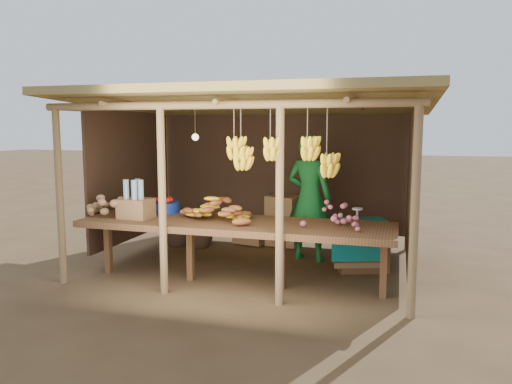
# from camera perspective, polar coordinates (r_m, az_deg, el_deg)

# --- Properties ---
(ground) EXTENTS (60.00, 60.00, 0.00)m
(ground) POSITION_cam_1_polar(r_m,az_deg,el_deg) (7.24, -0.00, -8.27)
(ground) COLOR brown
(ground) RESTS_ON ground
(stall_structure) EXTENTS (4.70, 3.50, 2.43)m
(stall_structure) POSITION_cam_1_polar(r_m,az_deg,el_deg) (7.00, 0.61, 7.11)
(stall_structure) COLOR #93734B
(stall_structure) RESTS_ON ground
(counter) EXTENTS (3.90, 1.05, 0.80)m
(counter) POSITION_cam_1_polar(r_m,az_deg,el_deg) (6.19, -2.45, -3.95)
(counter) COLOR brown
(counter) RESTS_ON ground
(potato_heap) EXTENTS (1.10, 0.85, 0.37)m
(potato_heap) POSITION_cam_1_polar(r_m,az_deg,el_deg) (6.78, -16.09, -1.14)
(potato_heap) COLOR #A67F55
(potato_heap) RESTS_ON counter
(sweet_potato_heap) EXTENTS (1.08, 0.73, 0.36)m
(sweet_potato_heap) POSITION_cam_1_polar(r_m,az_deg,el_deg) (6.25, -4.38, -1.61)
(sweet_potato_heap) COLOR #9F5529
(sweet_potato_heap) RESTS_ON counter
(onion_heap) EXTENTS (0.72, 0.44, 0.35)m
(onion_heap) POSITION_cam_1_polar(r_m,az_deg,el_deg) (5.85, 8.65, -2.33)
(onion_heap) COLOR #C6606D
(onion_heap) RESTS_ON counter
(banana_pile) EXTENTS (0.73, 0.60, 0.35)m
(banana_pile) POSITION_cam_1_polar(r_m,az_deg,el_deg) (6.28, -4.72, -1.61)
(banana_pile) COLOR yellow
(banana_pile) RESTS_ON counter
(tomato_basin) EXTENTS (0.40, 0.40, 0.21)m
(tomato_basin) POSITION_cam_1_polar(r_m,az_deg,el_deg) (6.93, -10.34, -1.59)
(tomato_basin) COLOR navy
(tomato_basin) RESTS_ON counter
(bottle_box) EXTENTS (0.42, 0.34, 0.50)m
(bottle_box) POSITION_cam_1_polar(r_m,az_deg,el_deg) (6.55, -13.57, -1.26)
(bottle_box) COLOR #9E7146
(bottle_box) RESTS_ON counter
(vendor) EXTENTS (0.75, 0.58, 1.86)m
(vendor) POSITION_cam_1_polar(r_m,az_deg,el_deg) (7.35, 6.10, -0.68)
(vendor) COLOR #176A29
(vendor) RESTS_ON ground
(tarp_crate) EXTENTS (0.90, 0.84, 0.88)m
(tarp_crate) POSITION_cam_1_polar(r_m,az_deg,el_deg) (7.09, 11.88, -5.76)
(tarp_crate) COLOR brown
(tarp_crate) RESTS_ON ground
(carton_stack) EXTENTS (1.15, 0.51, 0.82)m
(carton_stack) POSITION_cam_1_polar(r_m,az_deg,el_deg) (8.30, 1.93, -3.67)
(carton_stack) COLOR #9E7146
(carton_stack) RESTS_ON ground
(burlap_sacks) EXTENTS (0.85, 0.45, 0.60)m
(burlap_sacks) POSITION_cam_1_polar(r_m,az_deg,el_deg) (8.33, -7.80, -4.39)
(burlap_sacks) COLOR #493122
(burlap_sacks) RESTS_ON ground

